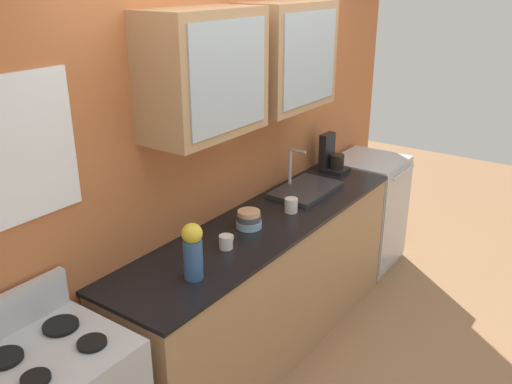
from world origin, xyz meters
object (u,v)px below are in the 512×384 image
object	(u,v)px
bowl_stack	(249,219)
dishwasher	(366,211)
cup_near_sink	(291,205)
vase	(193,250)
sink_faucet	(305,189)
cup_near_bowls	(226,242)
coffee_maker	(331,157)

from	to	relation	value
bowl_stack	dishwasher	distance (m)	1.73
cup_near_sink	vase	bearing A→B (deg)	-177.67
bowl_stack	vase	world-z (taller)	vase
sink_faucet	cup_near_sink	distance (m)	0.37
sink_faucet	vase	world-z (taller)	vase
bowl_stack	cup_near_bowls	bearing A→B (deg)	-168.99
bowl_stack	vase	bearing A→B (deg)	-168.99
bowl_stack	coffee_maker	distance (m)	1.20
bowl_stack	cup_near_sink	world-z (taller)	bowl_stack
sink_faucet	dishwasher	xyz separation A→B (m)	(0.95, -0.06, -0.49)
sink_faucet	dishwasher	bearing A→B (deg)	-3.86
cup_near_sink	cup_near_bowls	distance (m)	0.64
bowl_stack	cup_near_bowls	size ratio (longest dim) A/B	1.42
bowl_stack	cup_near_sink	xyz separation A→B (m)	(0.34, -0.08, -0.01)
sink_faucet	coffee_maker	size ratio (longest dim) A/B	1.81
sink_faucet	coffee_maker	xyz separation A→B (m)	(0.49, 0.06, 0.09)
vase	cup_near_bowls	distance (m)	0.37
sink_faucet	vase	bearing A→B (deg)	-173.76
bowl_stack	coffee_maker	xyz separation A→B (m)	(1.19, 0.09, 0.06)
vase	sink_faucet	bearing A→B (deg)	6.24
sink_faucet	bowl_stack	distance (m)	0.70
vase	coffee_maker	xyz separation A→B (m)	(1.83, 0.21, -0.05)
bowl_stack	cup_near_bowls	distance (m)	0.30
vase	dishwasher	world-z (taller)	vase
dishwasher	coffee_maker	bearing A→B (deg)	164.40
vase	bowl_stack	bearing A→B (deg)	11.01
cup_near_bowls	coffee_maker	bearing A→B (deg)	5.48
cup_near_bowls	dishwasher	distance (m)	2.00
sink_faucet	cup_near_bowls	world-z (taller)	sink_faucet
dishwasher	bowl_stack	bearing A→B (deg)	178.55
bowl_stack	dishwasher	size ratio (longest dim) A/B	0.17
cup_near_bowls	vase	bearing A→B (deg)	-168.99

